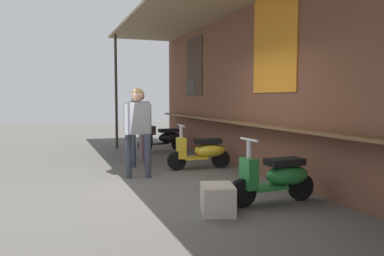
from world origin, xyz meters
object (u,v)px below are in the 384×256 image
Objects in this scene: scooter_yellow at (203,151)px; shopper_with_handbag at (140,119)px; shopper_passing at (138,122)px; merchandise_crate at (218,199)px; shopper_browsing at (136,121)px; scooter_green at (277,177)px; scooter_black at (165,138)px.

scooter_yellow is 0.81× the size of shopper_with_handbag.
merchandise_crate is (2.63, 0.48, -0.88)m from shopper_passing.
shopper_with_handbag is 1.16m from shopper_browsing.
scooter_yellow is 2.67× the size of merchandise_crate.
scooter_yellow is 3.27m from merchandise_crate.
scooter_green is 3.93m from shopper_with_handbag.
merchandise_crate is (0.17, -1.03, -0.20)m from scooter_green.
scooter_black is 1.00× the size of scooter_yellow.
shopper_with_handbag is at bearing -177.53° from merchandise_crate.
scooter_green is (5.82, 0.00, 0.00)m from scooter_black.
merchandise_crate is at bearing 7.87° from scooter_green.
shopper_passing reaches higher than scooter_green.
scooter_green is 0.81× the size of shopper_with_handbag.
scooter_yellow and scooter_green have the same top height.
scooter_black is 1.55m from shopper_browsing.
scooter_black is 5.82m from scooter_green.
shopper_browsing is at bearing 41.73° from scooter_black.
scooter_green is at bearing 87.91° from scooter_black.
merchandise_crate is at bearing 74.75° from scooter_yellow.
shopper_passing reaches higher than merchandise_crate.
scooter_black is at bearing 170.21° from merchandise_crate.
scooter_black is 2.66× the size of merchandise_crate.
shopper_with_handbag reaches higher than merchandise_crate.
scooter_green is at bearing 99.48° from merchandise_crate.
scooter_green is 0.89× the size of shopper_browsing.
scooter_black is 0.81× the size of shopper_with_handbag.
scooter_yellow is at bearing 87.91° from scooter_black.
shopper_with_handbag is (-0.76, -1.20, 0.67)m from scooter_yellow.
merchandise_crate is at bearing -165.83° from shopper_browsing.
shopper_browsing is at bearing -79.43° from scooter_green.
shopper_passing is at bearing -177.34° from shopper_browsing.
scooter_yellow is 2.92m from scooter_green.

